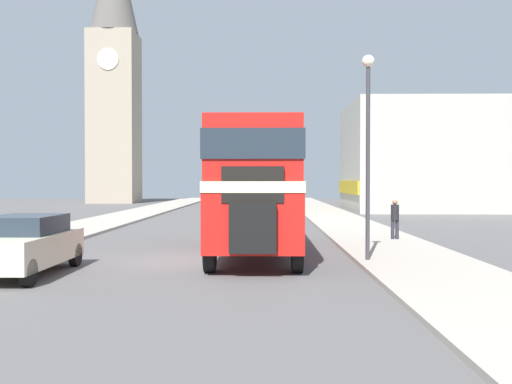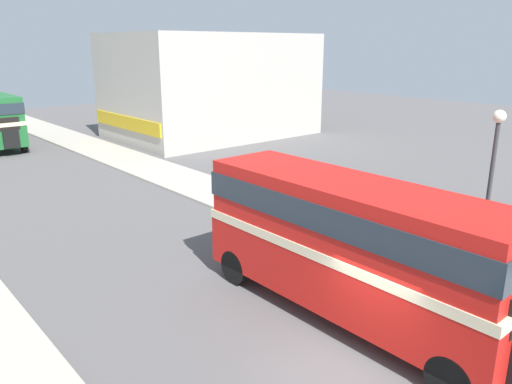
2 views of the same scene
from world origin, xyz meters
The scene contains 9 objects.
ground_plane centered at (0.00, 0.00, 0.00)m, with size 120.00×120.00×0.00m, color #565454.
sidewalk_right centered at (6.75, 0.00, 0.06)m, with size 3.50×120.00×0.12m.
double_decker_bus centered at (2.08, 1.77, 2.44)m, with size 2.57×9.83×4.06m.
bus_distant centered at (1.23, 36.51, 2.46)m, with size 2.41×10.36×4.10m.
car_parked_near centered at (-3.73, -2.58, 0.78)m, with size 1.80×4.05×1.51m.
pedestrian_walking centered at (7.43, 5.36, 0.99)m, with size 0.31×0.31×1.54m.
street_lamp centered at (5.33, -0.49, 3.96)m, with size 0.36×0.36×5.86m.
church_tower centered at (-14.09, 45.11, 15.58)m, with size 5.21×5.21×30.45m.
shop_building_block centered at (17.25, 29.30, 4.28)m, with size 16.36×10.92×8.57m.
Camera 1 is at (2.39, -16.85, 2.38)m, focal length 40.00 mm.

